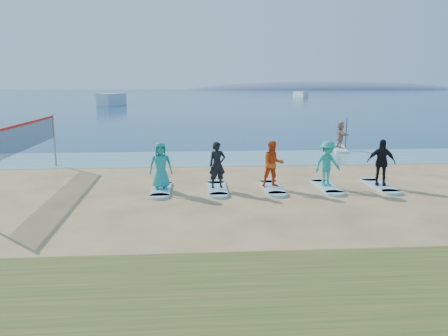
{
  "coord_description": "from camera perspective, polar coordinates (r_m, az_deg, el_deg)",
  "views": [
    {
      "loc": [
        -2.11,
        -12.91,
        3.99
      ],
      "look_at": [
        -1.01,
        2.0,
        1.1
      ],
      "focal_mm": 35.0,
      "sensor_mm": 36.0,
      "label": 1
    }
  ],
  "objects": [
    {
      "name": "ground",
      "position": [
        13.67,
        4.87,
        -6.06
      ],
      "size": [
        600.0,
        600.0,
        0.0
      ],
      "primitive_type": "plane",
      "color": "tan",
      "rests_on": "ground"
    },
    {
      "name": "shallow_water",
      "position": [
        23.84,
        0.92,
        1.32
      ],
      "size": [
        600.0,
        600.0,
        0.0
      ],
      "primitive_type": "plane",
      "color": "teal",
      "rests_on": "ground"
    },
    {
      "name": "ocean",
      "position": [
        172.97,
        -3.57,
        9.59
      ],
      "size": [
        600.0,
        600.0,
        0.0
      ],
      "primitive_type": "plane",
      "color": "navy",
      "rests_on": "ground"
    },
    {
      "name": "island_ridge",
      "position": [
        327.65,
        13.23,
        9.95
      ],
      "size": [
        220.0,
        56.0,
        18.0
      ],
      "primitive_type": "ellipsoid",
      "color": "slate",
      "rests_on": "ground"
    },
    {
      "name": "volleyball_net",
      "position": [
        18.81,
        -24.95,
        3.56
      ],
      "size": [
        0.38,
        9.09,
        2.5
      ],
      "rotation": [
        0.0,
        0.0,
        0.03
      ],
      "color": "gray",
      "rests_on": "ground"
    },
    {
      "name": "paddleboard",
      "position": [
        27.8,
        14.88,
        2.44
      ],
      "size": [
        1.38,
        3.08,
        0.12
      ],
      "primitive_type": "cube",
      "rotation": [
        0.0,
        0.0,
        -0.23
      ],
      "color": "silver",
      "rests_on": "ground"
    },
    {
      "name": "paddleboarder",
      "position": [
        27.69,
        14.97,
        4.21
      ],
      "size": [
        0.57,
        1.52,
        1.61
      ],
      "primitive_type": "imported",
      "rotation": [
        0.0,
        0.0,
        1.63
      ],
      "color": "tan",
      "rests_on": "paddleboard"
    },
    {
      "name": "boat_offshore_a",
      "position": [
        84.42,
        -14.42,
        7.88
      ],
      "size": [
        4.44,
        7.8,
        2.25
      ],
      "primitive_type": "cube",
      "rotation": [
        0.0,
        0.0,
        -0.3
      ],
      "color": "silver",
      "rests_on": "ground"
    },
    {
      "name": "boat_offshore_b",
      "position": [
        135.62,
        9.95,
        9.08
      ],
      "size": [
        3.43,
        6.11,
        1.71
      ],
      "primitive_type": "cube",
      "rotation": [
        0.0,
        0.0,
        0.29
      ],
      "color": "silver",
      "rests_on": "ground"
    },
    {
      "name": "surfboard_0",
      "position": [
        16.73,
        -8.19,
        -2.81
      ],
      "size": [
        0.7,
        2.2,
        0.09
      ],
      "primitive_type": "cube",
      "color": "#8CC7D9",
      "rests_on": "ground"
    },
    {
      "name": "student_0",
      "position": [
        16.54,
        -8.28,
        0.31
      ],
      "size": [
        0.93,
        0.68,
        1.76
      ],
      "primitive_type": "imported",
      "rotation": [
        0.0,
        0.0,
        0.14
      ],
      "color": "teal",
      "rests_on": "surfboard_0"
    },
    {
      "name": "surfboard_1",
      "position": [
        16.72,
        -0.87,
        -2.71
      ],
      "size": [
        0.7,
        2.2,
        0.09
      ],
      "primitive_type": "cube",
      "color": "#8CC7D9",
      "rests_on": "ground"
    },
    {
      "name": "student_1",
      "position": [
        16.52,
        -0.88,
        0.41
      ],
      "size": [
        0.72,
        0.55,
        1.76
      ],
      "primitive_type": "imported",
      "rotation": [
        0.0,
        0.0,
        0.22
      ],
      "color": "black",
      "rests_on": "surfboard_1"
    },
    {
      "name": "surfboard_2",
      "position": [
        16.97,
        6.34,
        -2.57
      ],
      "size": [
        0.7,
        2.2,
        0.09
      ],
      "primitive_type": "cube",
      "color": "#8CC7D9",
      "rests_on": "ground"
    },
    {
      "name": "student_2",
      "position": [
        16.78,
        6.4,
        0.53
      ],
      "size": [
        0.91,
        0.73,
        1.78
      ],
      "primitive_type": "imported",
      "rotation": [
        0.0,
        0.0,
        0.07
      ],
      "color": "#D74916",
      "rests_on": "surfboard_2"
    },
    {
      "name": "surfboard_3",
      "position": [
        17.48,
        13.23,
        -2.4
      ],
      "size": [
        0.7,
        2.2,
        0.09
      ],
      "primitive_type": "cube",
      "color": "#8CC7D9",
      "rests_on": "ground"
    },
    {
      "name": "student_3",
      "position": [
        17.3,
        13.36,
        0.59
      ],
      "size": [
        1.29,
        1.01,
        1.76
      ],
      "primitive_type": "imported",
      "rotation": [
        0.0,
        0.0,
        0.36
      ],
      "color": "teal",
      "rests_on": "surfboard_3"
    },
    {
      "name": "surfboard_4",
      "position": [
        18.23,
        19.64,
        -2.2
      ],
      "size": [
        0.7,
        2.2,
        0.09
      ],
      "primitive_type": "cube",
      "color": "#8CC7D9",
      "rests_on": "ground"
    },
    {
      "name": "student_4",
      "position": [
        18.05,
        19.84,
        0.71
      ],
      "size": [
        1.14,
        0.74,
        1.8
      ],
      "primitive_type": "imported",
      "rotation": [
        0.0,
        0.0,
        -0.32
      ],
      "color": "black",
      "rests_on": "surfboard_4"
    }
  ]
}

